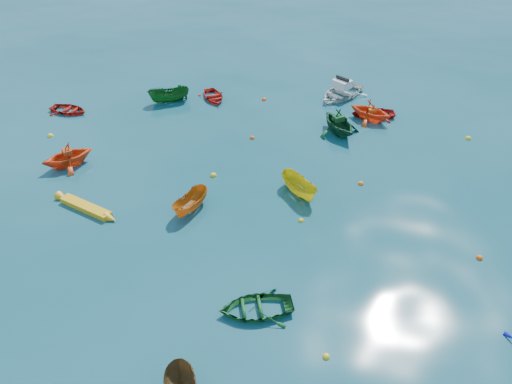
# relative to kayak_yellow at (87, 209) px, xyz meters

# --- Properties ---
(ground) EXTENTS (160.00, 160.00, 0.00)m
(ground) POSITION_rel_kayak_yellow_xyz_m (8.94, -2.89, 0.00)
(ground) COLOR #094048
(ground) RESTS_ON ground
(dinghy_orange_w) EXTENTS (3.96, 3.93, 1.58)m
(dinghy_orange_w) POSITION_rel_kayak_yellow_xyz_m (-2.73, 4.06, 0.00)
(dinghy_orange_w) COLOR #E94815
(dinghy_orange_w) RESTS_ON ground
(sampan_yellow_mid) EXTENTS (2.65, 3.00, 1.13)m
(sampan_yellow_mid) POSITION_rel_kayak_yellow_xyz_m (11.29, 2.77, 0.00)
(sampan_yellow_mid) COLOR gold
(sampan_yellow_mid) RESTS_ON ground
(dinghy_green_e) EXTENTS (3.66, 3.02, 0.66)m
(dinghy_green_e) POSITION_rel_kayak_yellow_xyz_m (9.87, -5.84, 0.00)
(dinghy_green_e) COLOR #12511F
(dinghy_green_e) RESTS_ON ground
(dinghy_red_nw) EXTENTS (3.11, 2.49, 0.58)m
(dinghy_red_nw) POSITION_rel_kayak_yellow_xyz_m (-5.70, 10.76, 0.00)
(dinghy_red_nw) COLOR #A0160D
(dinghy_red_nw) RESTS_ON ground
(sampan_orange_n) EXTENTS (2.02, 2.93, 1.06)m
(sampan_orange_n) POSITION_rel_kayak_yellow_xyz_m (5.61, 0.65, 0.00)
(sampan_orange_n) COLOR #C46412
(sampan_orange_n) RESTS_ON ground
(dinghy_green_n) EXTENTS (4.14, 4.31, 1.74)m
(dinghy_green_n) POSITION_rel_kayak_yellow_xyz_m (13.54, 10.02, 0.00)
(dinghy_green_n) COLOR #0F4122
(dinghy_green_n) RESTS_ON ground
(dinghy_red_ne) EXTENTS (3.35, 2.61, 0.64)m
(dinghy_red_ne) POSITION_rel_kayak_yellow_xyz_m (16.02, 12.71, 0.00)
(dinghy_red_ne) COLOR #B7120F
(dinghy_red_ne) RESTS_ON ground
(dinghy_red_far) EXTENTS (3.02, 3.36, 0.57)m
(dinghy_red_far) POSITION_rel_kayak_yellow_xyz_m (4.26, 14.14, 0.00)
(dinghy_red_far) COLOR red
(dinghy_red_far) RESTS_ON ground
(dinghy_orange_far) EXTENTS (3.88, 3.72, 1.58)m
(dinghy_orange_far) POSITION_rel_kayak_yellow_xyz_m (15.76, 12.16, 0.00)
(dinghy_orange_far) COLOR #EE4816
(dinghy_orange_far) RESTS_ON ground
(sampan_green_far) EXTENTS (3.28, 2.32, 1.19)m
(sampan_green_far) POSITION_rel_kayak_yellow_xyz_m (1.09, 13.25, 0.00)
(sampan_green_far) COLOR #124E17
(sampan_green_far) RESTS_ON ground
(kayak_yellow) EXTENTS (3.88, 2.16, 0.40)m
(kayak_yellow) POSITION_rel_kayak_yellow_xyz_m (0.00, 0.00, 0.00)
(kayak_yellow) COLOR gold
(kayak_yellow) RESTS_ON ground
(motorboat_white) EXTENTS (4.96, 5.15, 1.47)m
(motorboat_white) POSITION_rel_kayak_yellow_xyz_m (13.84, 15.73, 0.00)
(motorboat_white) COLOR silver
(motorboat_white) RESTS_ON ground
(tarp_orange_a) EXTENTS (0.76, 0.77, 0.30)m
(tarp_orange_a) POSITION_rel_kayak_yellow_xyz_m (-2.69, 4.09, 0.94)
(tarp_orange_a) COLOR #B43912
(tarp_orange_a) RESTS_ON dinghy_orange_w
(tarp_green_b) EXTENTS (0.89, 0.83, 0.35)m
(tarp_green_b) POSITION_rel_kayak_yellow_xyz_m (13.49, 10.11, 1.05)
(tarp_green_b) COLOR #11441A
(tarp_green_b) RESTS_ON dinghy_green_n
(tarp_orange_b) EXTENTS (0.61, 0.75, 0.33)m
(tarp_orange_b) POSITION_rel_kayak_yellow_xyz_m (15.92, 12.69, 0.48)
(tarp_orange_b) COLOR #CC5F14
(tarp_orange_b) RESTS_ON dinghy_red_ne
(buoy_ye_a) EXTENTS (0.29, 0.29, 0.29)m
(buoy_ye_a) POSITION_rel_kayak_yellow_xyz_m (12.87, -7.78, 0.00)
(buoy_ye_a) COLOR yellow
(buoy_ye_a) RESTS_ON ground
(buoy_or_b) EXTENTS (0.32, 0.32, 0.32)m
(buoy_or_b) POSITION_rel_kayak_yellow_xyz_m (20.09, -1.40, 0.00)
(buoy_or_b) COLOR #DD560C
(buoy_or_b) RESTS_ON ground
(buoy_ye_b) EXTENTS (0.38, 0.38, 0.38)m
(buoy_ye_b) POSITION_rel_kayak_yellow_xyz_m (-5.46, 7.28, 0.00)
(buoy_ye_b) COLOR yellow
(buoy_ye_b) RESTS_ON ground
(buoy_or_c) EXTENTS (0.33, 0.33, 0.33)m
(buoy_or_c) POSITION_rel_kayak_yellow_xyz_m (7.92, 8.59, 0.00)
(buoy_or_c) COLOR #E5520C
(buoy_or_c) RESTS_ON ground
(buoy_ye_c) EXTENTS (0.30, 0.30, 0.30)m
(buoy_ye_c) POSITION_rel_kayak_yellow_xyz_m (11.51, 0.40, 0.00)
(buoy_ye_c) COLOR yellow
(buoy_ye_c) RESTS_ON ground
(buoy_or_d) EXTENTS (0.34, 0.34, 0.34)m
(buoy_or_d) POSITION_rel_kayak_yellow_xyz_m (14.78, 4.15, 0.00)
(buoy_or_d) COLOR orange
(buoy_or_d) RESTS_ON ground
(buoy_ye_d) EXTENTS (0.38, 0.38, 0.38)m
(buoy_ye_d) POSITION_rel_kayak_yellow_xyz_m (6.19, 3.96, 0.00)
(buoy_ye_d) COLOR yellow
(buoy_ye_d) RESTS_ON ground
(buoy_or_e) EXTENTS (0.36, 0.36, 0.36)m
(buoy_or_e) POSITION_rel_kayak_yellow_xyz_m (8.09, 14.39, 0.00)
(buoy_or_e) COLOR #FF550D
(buoy_or_e) RESTS_ON ground
(buoy_ye_e) EXTENTS (0.38, 0.38, 0.38)m
(buoy_ye_e) POSITION_rel_kayak_yellow_xyz_m (22.08, 10.23, 0.00)
(buoy_ye_e) COLOR yellow
(buoy_ye_e) RESTS_ON ground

